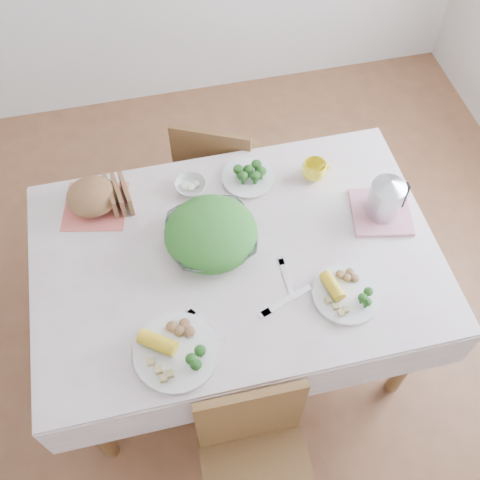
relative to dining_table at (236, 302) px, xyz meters
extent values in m
plane|color=brown|center=(0.00, 0.00, -0.38)|extent=(3.60, 3.60, 0.00)
cube|color=brown|center=(0.00, 0.00, 0.00)|extent=(1.40, 0.90, 0.75)
cube|color=silver|center=(0.00, 0.00, 0.38)|extent=(1.50, 1.00, 0.01)
cube|color=brown|center=(0.09, 0.73, 0.09)|extent=(0.50, 0.50, 0.83)
imported|color=white|center=(-0.08, 0.07, 0.43)|extent=(0.34, 0.34, 0.08)
cylinder|color=white|center=(-0.28, -0.34, 0.40)|extent=(0.40, 0.40, 0.02)
cylinder|color=white|center=(0.34, -0.26, 0.40)|extent=(0.27, 0.27, 0.02)
cylinder|color=beige|center=(0.13, 0.34, 0.40)|extent=(0.28, 0.28, 0.02)
cube|color=#E9695C|center=(-0.49, 0.34, 0.39)|extent=(0.29, 0.29, 0.00)
ellipsoid|color=brown|center=(-0.49, 0.34, 0.45)|extent=(0.22, 0.21, 0.12)
imported|color=white|center=(-0.11, 0.34, 0.41)|extent=(0.14, 0.14, 0.04)
imported|color=yellow|center=(0.39, 0.29, 0.43)|extent=(0.12, 0.12, 0.08)
cube|color=pink|center=(0.59, 0.06, 0.40)|extent=(0.26, 0.26, 0.02)
cylinder|color=#B2B5BA|center=(0.59, 0.06, 0.51)|extent=(0.13, 0.13, 0.18)
cube|color=silver|center=(-0.16, -0.26, 0.39)|extent=(0.11, 0.15, 0.00)
cube|color=silver|center=(0.16, -0.15, 0.39)|extent=(0.02, 0.17, 0.00)
cube|color=silver|center=(0.13, -0.23, 0.39)|extent=(0.20, 0.09, 0.00)
camera|label=1|loc=(-0.23, -1.09, 2.14)|focal=42.00mm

